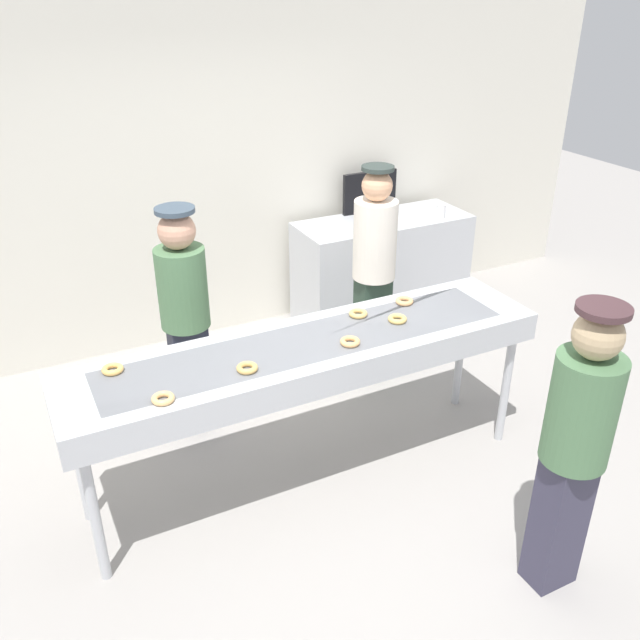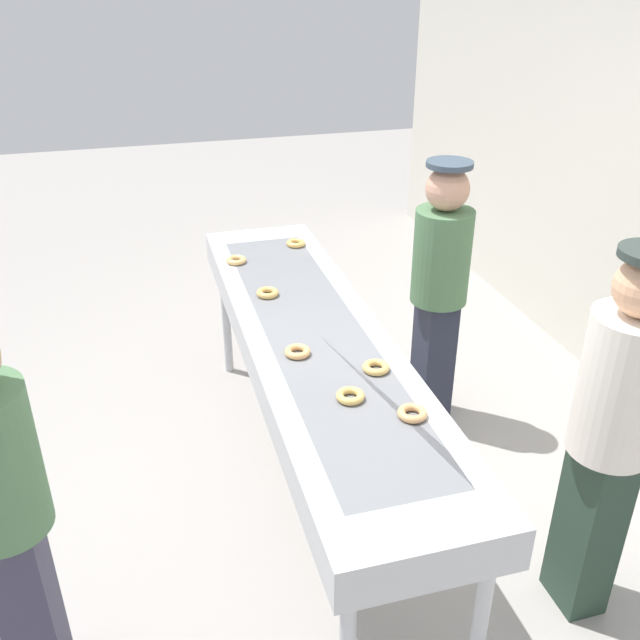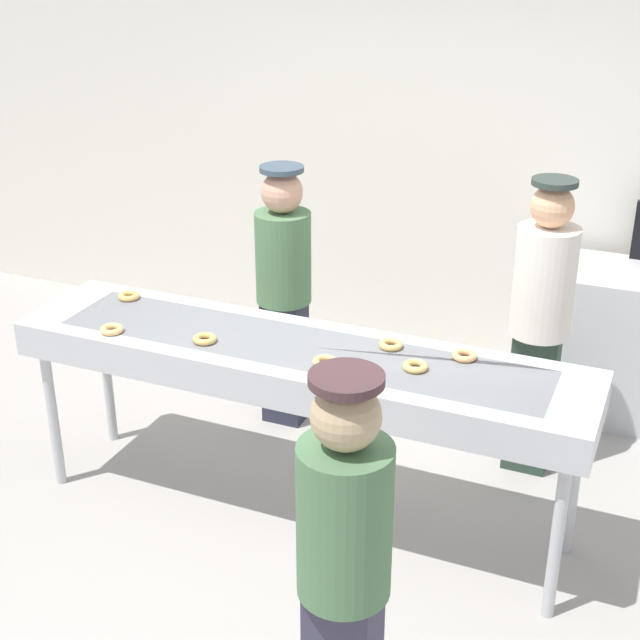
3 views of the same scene
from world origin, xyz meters
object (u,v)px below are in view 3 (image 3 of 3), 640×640
object	(u,v)px
glazed_donut_5	(112,329)
glazed_donut_6	(129,296)
fryer_conveyor	(298,363)
glazed_donut_0	(391,344)
worker_assistant	(541,314)
glazed_donut_4	(325,362)
worker_baker	(284,283)
glazed_donut_2	(205,339)
customer_waiting	(344,564)
glazed_donut_3	(415,366)
glazed_donut_1	(464,356)

from	to	relation	value
glazed_donut_5	glazed_donut_6	bearing A→B (deg)	112.74
fryer_conveyor	glazed_donut_5	distance (m)	0.94
glazed_donut_0	worker_assistant	world-z (taller)	worker_assistant
glazed_donut_4	worker_baker	bearing A→B (deg)	124.28
glazed_donut_2	worker_assistant	distance (m)	1.76
fryer_conveyor	customer_waiting	size ratio (longest dim) A/B	1.78
glazed_donut_3	glazed_donut_6	bearing A→B (deg)	173.54
fryer_conveyor	glazed_donut_2	size ratio (longest dim) A/B	24.65
glazed_donut_6	worker_baker	xyz separation A→B (m)	(0.59, 0.69, -0.09)
fryer_conveyor	glazed_donut_5	xyz separation A→B (m)	(-0.91, -0.22, 0.10)
glazed_donut_5	worker_assistant	size ratio (longest dim) A/B	0.07
worker_baker	customer_waiting	distance (m)	2.50
glazed_donut_2	fryer_conveyor	bearing A→B (deg)	17.02
glazed_donut_1	worker_baker	xyz separation A→B (m)	(-1.25, 0.68, -0.09)
glazed_donut_5	glazed_donut_1	bearing A→B (deg)	13.35
fryer_conveyor	worker_assistant	world-z (taller)	worker_assistant
glazed_donut_2	glazed_donut_1	bearing A→B (deg)	14.67
glazed_donut_0	glazed_donut_4	distance (m)	0.36
glazed_donut_0	glazed_donut_5	world-z (taller)	same
glazed_donut_5	worker_baker	size ratio (longest dim) A/B	0.07
glazed_donut_0	glazed_donut_1	bearing A→B (deg)	3.41
glazed_donut_0	customer_waiting	distance (m)	1.51
fryer_conveyor	glazed_donut_3	size ratio (longest dim) A/B	24.65
fryer_conveyor	glazed_donut_0	xyz separation A→B (m)	(0.42, 0.16, 0.10)
glazed_donut_4	glazed_donut_6	size ratio (longest dim) A/B	1.00
worker_baker	worker_assistant	bearing A→B (deg)	-166.56
glazed_donut_0	glazed_donut_3	world-z (taller)	same
fryer_conveyor	glazed_donut_0	size ratio (longest dim) A/B	24.65
worker_assistant	glazed_donut_5	bearing A→B (deg)	44.45
glazed_donut_2	glazed_donut_5	bearing A→B (deg)	-170.02
glazed_donut_3	customer_waiting	size ratio (longest dim) A/B	0.07
glazed_donut_3	worker_baker	size ratio (longest dim) A/B	0.07
glazed_donut_6	glazed_donut_2	bearing A→B (deg)	-25.78
glazed_donut_3	glazed_donut_1	bearing A→B (deg)	47.48
glazed_donut_5	worker_assistant	distance (m)	2.21
glazed_donut_1	glazed_donut_4	xyz separation A→B (m)	(-0.57, -0.31, 0.00)
glazed_donut_5	worker_baker	world-z (taller)	worker_baker
fryer_conveyor	glazed_donut_3	distance (m)	0.60
glazed_donut_1	glazed_donut_4	bearing A→B (deg)	-151.47
glazed_donut_1	glazed_donut_6	bearing A→B (deg)	-179.88
glazed_donut_0	fryer_conveyor	bearing A→B (deg)	-158.84
glazed_donut_4	glazed_donut_5	distance (m)	1.11
glazed_donut_2	customer_waiting	world-z (taller)	customer_waiting
glazed_donut_0	glazed_donut_1	world-z (taller)	same
glazed_donut_4	fryer_conveyor	bearing A→B (deg)	146.98
glazed_donut_1	fryer_conveyor	bearing A→B (deg)	-166.68
glazed_donut_5	fryer_conveyor	bearing A→B (deg)	13.37
customer_waiting	glazed_donut_5	bearing A→B (deg)	156.06
worker_baker	fryer_conveyor	bearing A→B (deg)	130.29
fryer_conveyor	worker_baker	bearing A→B (deg)	119.00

